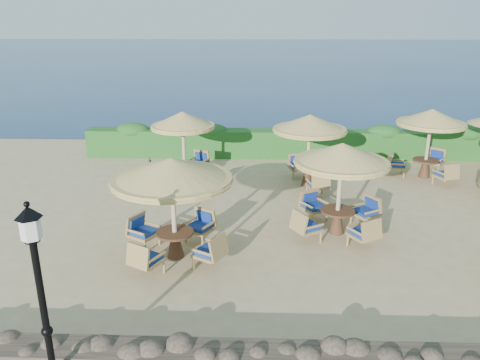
# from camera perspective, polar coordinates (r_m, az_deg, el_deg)

# --- Properties ---
(ground) EXTENTS (120.00, 120.00, 0.00)m
(ground) POSITION_cam_1_polar(r_m,az_deg,el_deg) (14.17, 8.21, -5.38)
(ground) COLOR tan
(ground) RESTS_ON ground
(sea) EXTENTS (160.00, 160.00, 0.00)m
(sea) POSITION_cam_1_polar(r_m,az_deg,el_deg) (83.04, 3.19, 15.06)
(sea) COLOR #0C224D
(sea) RESTS_ON ground
(hedge) EXTENTS (18.00, 0.90, 1.20)m
(hedge) POSITION_cam_1_polar(r_m,az_deg,el_deg) (20.75, 6.29, 4.41)
(hedge) COLOR #194E19
(hedge) RESTS_ON ground
(lamp_post) EXTENTS (0.44, 0.44, 3.31)m
(lamp_post) POSITION_cam_1_polar(r_m,az_deg,el_deg) (8.06, -22.78, -14.60)
(lamp_post) COLOR black
(lamp_post) RESTS_ON ground
(cafe_set_0) EXTENTS (3.02, 3.02, 2.65)m
(cafe_set_0) POSITION_cam_1_polar(r_m,az_deg,el_deg) (11.59, -8.23, -1.01)
(cafe_set_0) COLOR tan
(cafe_set_0) RESTS_ON ground
(cafe_set_1) EXTENTS (2.76, 2.76, 2.65)m
(cafe_set_1) POSITION_cam_1_polar(r_m,az_deg,el_deg) (13.15, 12.16, 0.72)
(cafe_set_1) COLOR tan
(cafe_set_1) RESTS_ON ground
(cafe_set_3) EXTENTS (2.61, 2.75, 2.65)m
(cafe_set_3) POSITION_cam_1_polar(r_m,az_deg,el_deg) (17.30, -6.93, 5.47)
(cafe_set_3) COLOR tan
(cafe_set_3) RESTS_ON ground
(cafe_set_4) EXTENTS (2.63, 2.89, 2.65)m
(cafe_set_4) POSITION_cam_1_polar(r_m,az_deg,el_deg) (16.77, 8.46, 5.63)
(cafe_set_4) COLOR tan
(cafe_set_4) RESTS_ON ground
(cafe_set_5) EXTENTS (2.70, 2.75, 2.65)m
(cafe_set_5) POSITION_cam_1_polar(r_m,az_deg,el_deg) (19.02, 22.15, 5.61)
(cafe_set_5) COLOR tan
(cafe_set_5) RESTS_ON ground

